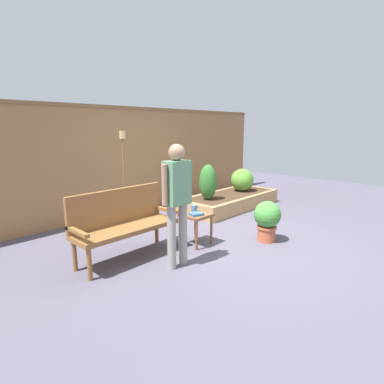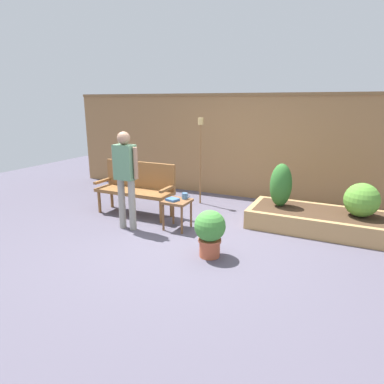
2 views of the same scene
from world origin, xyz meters
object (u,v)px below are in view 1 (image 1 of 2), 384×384
cup_on_table (194,208)px  shrub_far_corner (242,180)px  tiki_torch (124,162)px  person_by_bench (177,195)px  book_on_table (196,214)px  potted_boxwood (267,218)px  side_table (196,219)px  shrub_near_bench (208,182)px  garden_bench (122,219)px

cup_on_table → shrub_far_corner: shrub_far_corner is taller
shrub_far_corner → tiki_torch: 2.99m
shrub_far_corner → person_by_bench: bearing=-158.5°
book_on_table → person_by_bench: (-0.67, -0.29, 0.43)m
book_on_table → tiki_torch: 1.66m
shrub_far_corner → potted_boxwood: bearing=-136.4°
side_table → shrub_far_corner: size_ratio=0.93×
cup_on_table → shrub_far_corner: size_ratio=0.26×
book_on_table → shrub_near_bench: size_ratio=0.25×
garden_bench → potted_boxwood: size_ratio=2.26×
potted_boxwood → tiki_torch: bearing=117.3°
tiki_torch → person_by_bench: bearing=-104.6°
person_by_bench → shrub_near_bench: bearing=31.7°
cup_on_table → shrub_far_corner: 2.70m
book_on_table → tiki_torch: tiki_torch is taller
garden_bench → tiki_torch: (0.78, 1.06, 0.62)m
shrub_near_bench → shrub_far_corner: bearing=0.0°
person_by_bench → book_on_table: bearing=23.4°
side_table → book_on_table: (-0.05, -0.05, 0.10)m
cup_on_table → book_on_table: bearing=-128.5°
potted_boxwood → shrub_far_corner: 2.46m
side_table → tiki_torch: tiki_torch is taller
garden_bench → shrub_near_bench: bearing=13.4°
shrub_far_corner → tiki_torch: tiki_torch is taller
side_table → tiki_torch: (-0.25, 1.45, 0.76)m
side_table → person_by_bench: person_by_bench is taller
garden_bench → cup_on_table: garden_bench is taller
book_on_table → potted_boxwood: potted_boxwood is taller
cup_on_table → person_by_bench: person_by_bench is taller
garden_bench → person_by_bench: size_ratio=0.92×
side_table → book_on_table: bearing=-134.7°
tiki_torch → book_on_table: bearing=-82.5°
potted_boxwood → tiki_torch: size_ratio=0.38×
cup_on_table → side_table: bearing=-125.0°
shrub_near_bench → garden_bench: bearing=-166.6°
side_table → shrub_far_corner: shrub_far_corner is taller
shrub_near_bench → tiki_torch: 1.81m
potted_boxwood → garden_bench: bearing=149.8°
garden_bench → person_by_bench: person_by_bench is taller
potted_boxwood → shrub_far_corner: (1.77, 1.69, 0.19)m
shrub_far_corner → side_table: bearing=-159.6°
book_on_table → shrub_far_corner: 2.88m
garden_bench → shrub_far_corner: (3.67, 0.59, 0.01)m
shrub_far_corner → cup_on_table: bearing=-161.3°
side_table → book_on_table: book_on_table is taller
garden_bench → side_table: size_ratio=3.00×
person_by_bench → side_table: bearing=25.5°
garden_bench → shrub_far_corner: size_ratio=2.79×
potted_boxwood → shrub_near_bench: size_ratio=0.88×
side_table → garden_bench: bearing=159.2°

